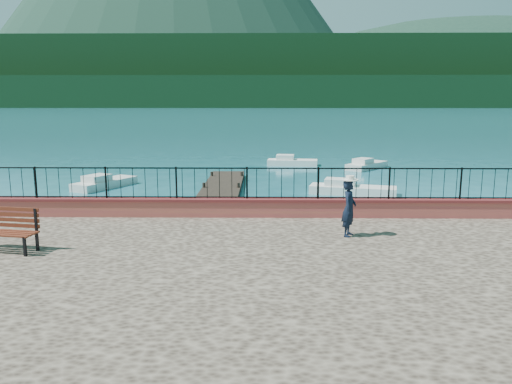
{
  "coord_description": "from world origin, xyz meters",
  "views": [
    {
      "loc": [
        0.21,
        -11.54,
        4.82
      ],
      "look_at": [
        0.01,
        2.0,
        2.3
      ],
      "focal_mm": 35.0,
      "sensor_mm": 36.0,
      "label": 1
    }
  ],
  "objects_px": {
    "boat_1": "(353,186)",
    "boat_3": "(105,180)",
    "boat_0": "(85,219)",
    "boat_5": "(367,163)",
    "person": "(349,208)",
    "park_bench": "(0,239)",
    "boat_4": "(292,160)"
  },
  "relations": [
    {
      "from": "boat_1",
      "to": "boat_4",
      "type": "xyz_separation_m",
      "value": [
        -2.46,
        11.45,
        0.0
      ]
    },
    {
      "from": "boat_1",
      "to": "boat_5",
      "type": "height_order",
      "value": "same"
    },
    {
      "from": "person",
      "to": "boat_5",
      "type": "height_order",
      "value": "person"
    },
    {
      "from": "boat_3",
      "to": "boat_1",
      "type": "bearing_deg",
      "value": -70.59
    },
    {
      "from": "park_bench",
      "to": "boat_3",
      "type": "bearing_deg",
      "value": 108.47
    },
    {
      "from": "boat_0",
      "to": "boat_5",
      "type": "distance_m",
      "value": 22.01
    },
    {
      "from": "person",
      "to": "boat_0",
      "type": "height_order",
      "value": "person"
    },
    {
      "from": "boat_1",
      "to": "boat_3",
      "type": "bearing_deg",
      "value": -172.87
    },
    {
      "from": "boat_0",
      "to": "boat_3",
      "type": "height_order",
      "value": "same"
    },
    {
      "from": "park_bench",
      "to": "boat_5",
      "type": "bearing_deg",
      "value": 69.44
    },
    {
      "from": "boat_0",
      "to": "boat_3",
      "type": "relative_size",
      "value": 1.12
    },
    {
      "from": "person",
      "to": "boat_0",
      "type": "bearing_deg",
      "value": 81.56
    },
    {
      "from": "park_bench",
      "to": "boat_4",
      "type": "distance_m",
      "value": 26.7
    },
    {
      "from": "boat_0",
      "to": "boat_5",
      "type": "relative_size",
      "value": 1.15
    },
    {
      "from": "boat_5",
      "to": "boat_4",
      "type": "bearing_deg",
      "value": 111.76
    },
    {
      "from": "boat_1",
      "to": "boat_3",
      "type": "distance_m",
      "value": 13.54
    },
    {
      "from": "park_bench",
      "to": "boat_5",
      "type": "relative_size",
      "value": 0.51
    },
    {
      "from": "park_bench",
      "to": "boat_5",
      "type": "xyz_separation_m",
      "value": [
        13.68,
        23.53,
        -1.11
      ]
    },
    {
      "from": "person",
      "to": "boat_5",
      "type": "relative_size",
      "value": 0.4
    },
    {
      "from": "boat_4",
      "to": "boat_0",
      "type": "bearing_deg",
      "value": -108.87
    },
    {
      "from": "person",
      "to": "boat_1",
      "type": "relative_size",
      "value": 0.35
    },
    {
      "from": "boat_0",
      "to": "boat_3",
      "type": "xyz_separation_m",
      "value": [
        -2.11,
        9.07,
        0.0
      ]
    },
    {
      "from": "boat_5",
      "to": "boat_3",
      "type": "bearing_deg",
      "value": 156.65
    },
    {
      "from": "park_bench",
      "to": "boat_1",
      "type": "relative_size",
      "value": 0.45
    },
    {
      "from": "person",
      "to": "boat_5",
      "type": "xyz_separation_m",
      "value": [
        5.02,
        22.04,
        -1.56
      ]
    },
    {
      "from": "person",
      "to": "boat_1",
      "type": "height_order",
      "value": "person"
    },
    {
      "from": "boat_0",
      "to": "boat_5",
      "type": "xyz_separation_m",
      "value": [
        14.01,
        16.97,
        0.0
      ]
    },
    {
      "from": "boat_4",
      "to": "boat_5",
      "type": "height_order",
      "value": "same"
    },
    {
      "from": "boat_4",
      "to": "park_bench",
      "type": "bearing_deg",
      "value": -102.21
    },
    {
      "from": "person",
      "to": "boat_1",
      "type": "distance_m",
      "value": 12.66
    },
    {
      "from": "boat_5",
      "to": "person",
      "type": "bearing_deg",
      "value": -152.3
    },
    {
      "from": "person",
      "to": "boat_4",
      "type": "relative_size",
      "value": 0.42
    }
  ]
}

